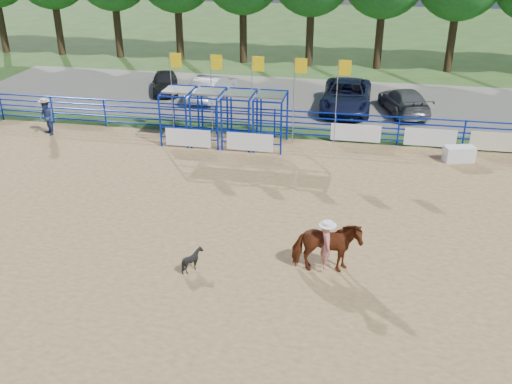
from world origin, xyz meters
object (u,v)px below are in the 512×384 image
at_px(calf, 193,260).
at_px(car_a, 165,82).
at_px(spectator_cowboy, 46,117).
at_px(car_b, 212,88).
at_px(announcer_table, 459,154).
at_px(car_d, 404,101).
at_px(horse_and_rider, 326,245).
at_px(car_c, 346,96).

distance_m(calf, car_a, 20.60).
relative_size(spectator_cowboy, car_b, 0.41).
distance_m(announcer_table, car_d, 7.21).
height_order(announcer_table, horse_and_rider, horse_and_rider).
relative_size(calf, car_a, 0.19).
bearing_deg(horse_and_rider, calf, -170.24).
xyz_separation_m(calf, car_a, (-7.51, 19.18, 0.28)).
bearing_deg(spectator_cowboy, car_a, 69.52).
xyz_separation_m(announcer_table, spectator_cowboy, (-19.98, -0.28, 0.57)).
bearing_deg(car_b, car_c, -173.47).
bearing_deg(car_c, announcer_table, -51.67).
bearing_deg(calf, car_d, -34.78).
bearing_deg(announcer_table, spectator_cowboy, -179.20).
relative_size(car_a, car_b, 0.86).
height_order(car_a, car_c, car_c).
bearing_deg(calf, spectator_cowboy, 32.60).
relative_size(car_a, car_c, 0.66).
bearing_deg(car_d, horse_and_rider, 64.43).
bearing_deg(car_d, car_a, -21.37).
bearing_deg(car_a, calf, -87.68).
bearing_deg(horse_and_rider, car_c, 90.70).
relative_size(horse_and_rider, calf, 3.37).
height_order(spectator_cowboy, car_c, spectator_cowboy).
relative_size(car_a, car_d, 0.81).
xyz_separation_m(car_a, car_b, (3.32, -1.00, 0.08)).
bearing_deg(calf, announcer_table, -53.51).
relative_size(announcer_table, horse_and_rider, 0.53).
distance_m(horse_and_rider, car_c, 17.02).
distance_m(spectator_cowboy, car_b, 10.08).
distance_m(announcer_table, car_c, 8.78).
xyz_separation_m(spectator_cowboy, car_a, (3.23, 8.65, -0.28)).
xyz_separation_m(calf, car_d, (7.07, 17.68, 0.31)).
height_order(horse_and_rider, car_a, horse_and_rider).
height_order(horse_and_rider, calf, horse_and_rider).
xyz_separation_m(calf, spectator_cowboy, (-10.74, 10.53, 0.56)).
xyz_separation_m(spectator_cowboy, car_d, (17.81, 7.15, -0.25)).
bearing_deg(calf, car_c, -25.23).
relative_size(announcer_table, spectator_cowboy, 0.71).
xyz_separation_m(car_b, car_c, (8.04, -0.46, 0.08)).
distance_m(calf, car_b, 18.66).
bearing_deg(car_d, car_b, -18.05).
xyz_separation_m(calf, car_c, (3.85, 17.72, 0.44)).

